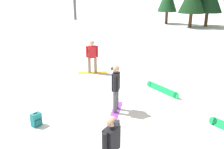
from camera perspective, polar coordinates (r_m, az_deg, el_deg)
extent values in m
plane|color=white|center=(7.59, -3.32, -16.17)|extent=(800.00, 800.00, 0.00)
cube|color=black|center=(5.89, -0.15, -14.10)|extent=(0.33, 0.45, 0.57)
cylinder|color=black|center=(6.08, 1.20, -12.98)|extent=(0.11, 0.11, 0.58)
cylinder|color=black|center=(5.71, -1.60, -15.33)|extent=(0.11, 0.11, 0.58)
sphere|color=tan|center=(5.65, -0.15, -10.31)|extent=(0.24, 0.24, 0.24)
cube|color=black|center=(5.59, 1.08, -10.60)|extent=(0.08, 0.17, 0.08)
cube|color=#993FD8|center=(9.57, 0.84, -7.98)|extent=(0.47, 1.53, 0.02)
cylinder|color=#4C4C51|center=(9.24, 0.69, -6.11)|extent=(0.15, 0.15, 0.82)
cylinder|color=#4C4C51|center=(9.53, 1.00, -5.30)|extent=(0.15, 0.15, 0.82)
cube|color=black|center=(9.11, 0.87, -1.58)|extent=(0.29, 0.43, 0.62)
cylinder|color=black|center=(8.86, 0.60, -2.03)|extent=(0.11, 0.11, 0.58)
cylinder|color=black|center=(9.34, 1.13, -0.89)|extent=(0.11, 0.11, 0.58)
sphere|color=tan|center=(8.95, 0.89, 1.25)|extent=(0.24, 0.24, 0.24)
cube|color=black|center=(8.97, 0.00, 1.36)|extent=(0.06, 0.17, 0.08)
cube|color=yellow|center=(13.62, -4.30, 0.43)|extent=(1.47, 0.87, 0.02)
cylinder|color=gray|center=(13.48, -5.02, 2.06)|extent=(0.15, 0.15, 0.80)
cylinder|color=gray|center=(13.50, -3.66, 2.11)|extent=(0.15, 0.15, 0.80)
cube|color=red|center=(13.30, -4.42, 5.01)|extent=(0.46, 0.38, 0.61)
cylinder|color=red|center=(13.28, -5.54, 5.03)|extent=(0.11, 0.11, 0.58)
cylinder|color=red|center=(13.31, -3.30, 5.12)|extent=(0.11, 0.11, 0.58)
sphere|color=tan|center=(13.19, -4.47, 6.97)|extent=(0.24, 0.24, 0.24)
cube|color=black|center=(13.32, -4.50, 7.14)|extent=(0.17, 0.11, 0.08)
cylinder|color=#19B259|center=(9.29, 21.40, -9.52)|extent=(0.30, 0.26, 0.26)
cube|color=#19B259|center=(11.33, 10.98, -3.23)|extent=(1.35, 1.08, 0.25)
cylinder|color=#19B259|center=(10.84, 14.01, -4.54)|extent=(0.28, 0.25, 0.25)
cylinder|color=#19B259|center=(11.87, 8.22, -2.03)|extent=(0.28, 0.25, 0.25)
cube|color=black|center=(11.20, 12.02, -3.49)|extent=(0.23, 0.21, 0.16)
cube|color=black|center=(11.51, 10.28, -2.74)|extent=(0.23, 0.21, 0.16)
cube|color=#1E7A7F|center=(8.91, -16.39, -9.54)|extent=(0.31, 0.37, 0.44)
cube|color=#165B5F|center=(8.84, -15.87, -10.20)|extent=(0.14, 0.23, 0.20)
cylinder|color=black|center=(8.80, -16.53, -8.17)|extent=(0.07, 0.12, 0.02)
cylinder|color=#472D19|center=(30.83, 20.08, 11.37)|extent=(0.35, 0.35, 1.54)
cylinder|color=#472D19|center=(31.78, 11.93, 12.19)|extent=(0.32, 0.32, 1.42)
cylinder|color=#472D19|center=(29.65, 16.91, 11.42)|extent=(0.35, 0.35, 1.53)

